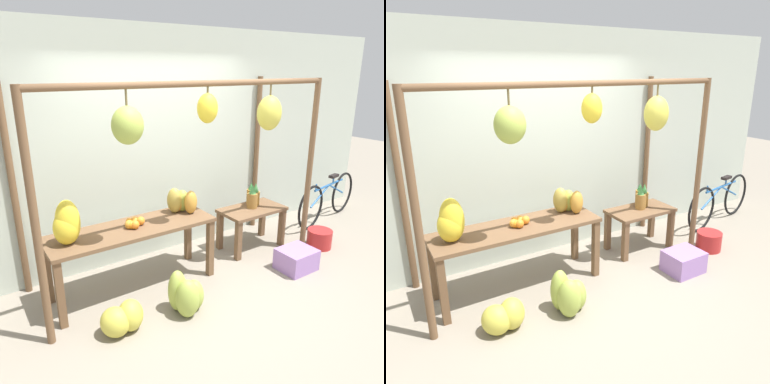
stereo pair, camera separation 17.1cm
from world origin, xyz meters
TOP-DOWN VIEW (x-y plane):
  - ground_plane at (0.00, 0.00)m, footprint 20.00×20.00m
  - shop_wall_back at (0.00, 1.41)m, footprint 8.00×0.08m
  - stall_awning at (0.04, 0.53)m, footprint 3.34×1.14m
  - display_table_main at (-0.64, 0.73)m, footprint 1.80×0.57m
  - display_table_side at (1.10, 0.78)m, footprint 0.87×0.48m
  - banana_pile_on_table at (-1.30, 0.71)m, footprint 0.33×0.31m
  - orange_pile at (-0.61, 0.74)m, footprint 0.23×0.21m
  - pineapple_cluster at (1.16, 0.85)m, footprint 0.24×0.26m
  - banana_pile_ground_left at (-1.05, 0.11)m, footprint 0.51×0.37m
  - banana_pile_ground_right at (-0.41, 0.05)m, footprint 0.40×0.44m
  - fruit_crate_white at (1.16, 0.02)m, footprint 0.43×0.36m
  - blue_bucket at (1.87, 0.26)m, footprint 0.33×0.33m
  - parked_bicycle at (2.75, 0.83)m, footprint 1.69×0.35m
  - papaya_pile at (0.01, 0.82)m, footprint 0.35×0.34m

SIDE VIEW (x-z plane):
  - ground_plane at x=0.00m, z-range 0.00..0.00m
  - blue_bucket at x=1.87m, z-range 0.00..0.25m
  - fruit_crate_white at x=1.16m, z-range 0.00..0.26m
  - banana_pile_ground_left at x=-1.05m, z-range 0.00..0.30m
  - banana_pile_ground_right at x=-0.41m, z-range -0.02..0.42m
  - parked_bicycle at x=2.75m, z-range 0.00..0.72m
  - display_table_side at x=1.10m, z-range 0.15..0.71m
  - display_table_main at x=-0.64m, z-range 0.25..0.98m
  - pineapple_cluster at x=1.16m, z-range 0.52..0.84m
  - orange_pile at x=-0.61m, z-range 0.73..0.82m
  - papaya_pile at x=0.01m, z-range 0.71..1.01m
  - banana_pile_on_table at x=-1.30m, z-range 0.70..1.14m
  - shop_wall_back at x=0.00m, z-range 0.00..2.80m
  - stall_awning at x=0.04m, z-range 0.51..2.72m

